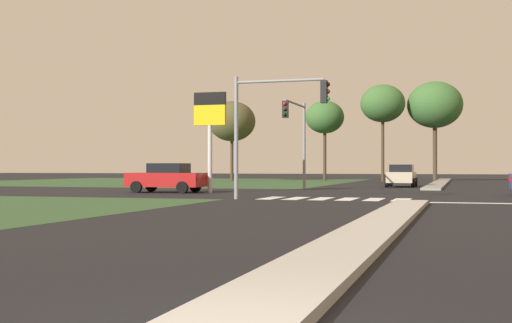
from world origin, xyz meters
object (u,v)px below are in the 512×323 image
at_px(treeline_near, 232,121).
at_px(treeline_third, 383,104).
at_px(car_red_third, 167,178).
at_px(treeline_second, 325,117).
at_px(traffic_signal_far_left, 297,128).
at_px(traffic_signal_near_left, 270,114).
at_px(fuel_price_totem, 210,120).
at_px(car_beige_fourth, 402,176).
at_px(treeline_fourth, 435,105).

xyz_separation_m(treeline_near, treeline_third, (15.05, 0.63, 1.44)).
height_order(car_red_third, treeline_third, treeline_third).
height_order(treeline_near, treeline_second, treeline_second).
relative_size(traffic_signal_far_left, traffic_signal_near_left, 1.01).
bearing_deg(fuel_price_totem, treeline_third, 79.27).
bearing_deg(traffic_signal_far_left, traffic_signal_near_left, -82.24).
relative_size(fuel_price_totem, treeline_near, 0.68).
bearing_deg(treeline_third, car_beige_fourth, -79.34).
xyz_separation_m(fuel_price_totem, treeline_third, (5.86, 30.94, 3.45)).
xyz_separation_m(car_beige_fourth, treeline_second, (-9.34, 19.62, 5.63)).
height_order(traffic_signal_far_left, treeline_near, treeline_near).
bearing_deg(car_red_third, treeline_second, -3.48).
bearing_deg(car_red_third, treeline_fourth, -21.36).
distance_m(traffic_signal_near_left, treeline_near, 39.80).
xyz_separation_m(traffic_signal_far_left, treeline_third, (2.09, 26.28, 3.71)).
bearing_deg(traffic_signal_near_left, traffic_signal_far_left, 97.76).
height_order(traffic_signal_near_left, fuel_price_totem, fuel_price_totem).
height_order(car_beige_fourth, traffic_signal_far_left, traffic_signal_far_left).
xyz_separation_m(car_beige_fourth, fuel_price_totem, (-9.09, -13.77, 3.19)).
distance_m(traffic_signal_far_left, fuel_price_totem, 6.00).
bearing_deg(traffic_signal_near_left, treeline_fourth, 82.27).
relative_size(traffic_signal_near_left, treeline_second, 0.66).
relative_size(car_red_third, traffic_signal_far_left, 0.79).
height_order(traffic_signal_far_left, treeline_fourth, treeline_fourth).
bearing_deg(treeline_third, treeline_second, 158.18).
bearing_deg(treeline_near, fuel_price_totem, -73.14).
bearing_deg(treeline_fourth, car_beige_fourth, -94.70).
relative_size(car_red_third, treeline_second, 0.52).
distance_m(car_red_third, traffic_signal_near_left, 10.18).
relative_size(car_red_third, treeline_fourth, 0.44).
relative_size(car_beige_fourth, treeline_fourth, 0.44).
bearing_deg(treeline_fourth, treeline_second, 175.66).
xyz_separation_m(car_beige_fourth, treeline_near, (-18.28, 16.54, 5.21)).
relative_size(car_beige_fourth, fuel_price_totem, 0.77).
xyz_separation_m(car_red_third, fuel_price_totem, (2.31, 0.56, 3.18)).
relative_size(car_beige_fourth, treeline_third, 0.45).
bearing_deg(fuel_price_totem, treeline_second, 90.43).
xyz_separation_m(car_beige_fourth, treeline_third, (-3.23, 17.17, 6.65)).
distance_m(traffic_signal_far_left, treeline_second, 29.13).
bearing_deg(treeline_second, treeline_near, -161.02).
bearing_deg(car_beige_fourth, treeline_near, -42.15).
relative_size(car_red_third, traffic_signal_near_left, 0.79).
xyz_separation_m(car_red_third, traffic_signal_far_left, (6.08, 5.23, 2.93)).
relative_size(traffic_signal_far_left, fuel_price_totem, 0.98).
bearing_deg(car_beige_fourth, car_red_third, 51.48).
xyz_separation_m(traffic_signal_far_left, treeline_second, (-4.02, 28.72, 2.69)).
relative_size(fuel_price_totem, treeline_second, 0.67).
bearing_deg(treeline_fourth, traffic_signal_near_left, -97.73).
bearing_deg(fuel_price_totem, traffic_signal_far_left, 51.09).
relative_size(fuel_price_totem, treeline_fourth, 0.57).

